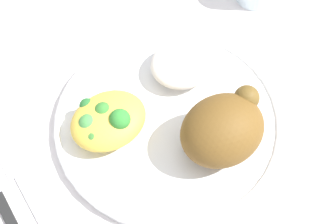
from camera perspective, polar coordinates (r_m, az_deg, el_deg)
The scene contains 6 objects.
ground_plane at distance 0.56m, azimuth -0.00°, elevation -1.34°, with size 2.00×2.00×0.00m, color silver.
plate at distance 0.56m, azimuth -0.00°, elevation -0.92°, with size 0.30×0.30×0.02m.
roasted_chicken at distance 0.50m, azimuth 7.45°, elevation -2.27°, with size 0.11×0.09×0.08m.
rice_pile at distance 0.58m, azimuth 2.04°, elevation 6.60°, with size 0.09×0.08×0.03m, color white.
mac_cheese_with_broccoli at distance 0.53m, azimuth -8.11°, elevation -1.12°, with size 0.10×0.08×0.05m.
fork at distance 0.55m, azimuth -18.48°, elevation -10.47°, with size 0.02×0.14×0.01m.
Camera 1 is at (-0.15, -0.23, 0.49)m, focal length 45.23 mm.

